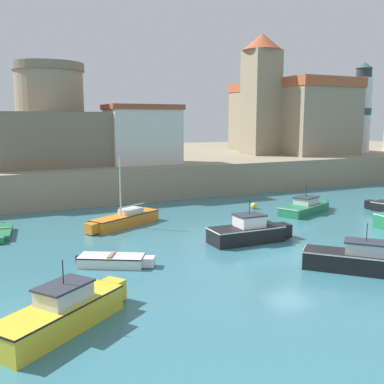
{
  "coord_description": "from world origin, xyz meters",
  "views": [
    {
      "loc": [
        -15.18,
        -19.14,
        7.5
      ],
      "look_at": [
        -0.29,
        11.56,
        2.0
      ],
      "focal_mm": 42.0,
      "sensor_mm": 36.0,
      "label": 1
    }
  ],
  "objects_px": {
    "mooring_buoy": "(254,206)",
    "sailboat_orange_2": "(124,219)",
    "motorboat_black_3": "(249,232)",
    "dinghy_white_7": "(114,260)",
    "motorboat_green_4": "(305,207)",
    "fortress": "(51,130)",
    "motorboat_yellow_8": "(63,312)",
    "dinghy_green_0": "(1,232)",
    "motorboat_black_1": "(363,260)",
    "harbor_shed_mid_row": "(143,134)",
    "lighthouse": "(362,109)",
    "church": "(287,114)"
  },
  "relations": [
    {
      "from": "mooring_buoy",
      "to": "sailboat_orange_2",
      "type": "bearing_deg",
      "value": -174.21
    },
    {
      "from": "motorboat_black_3",
      "to": "dinghy_white_7",
      "type": "height_order",
      "value": "motorboat_black_3"
    },
    {
      "from": "sailboat_orange_2",
      "to": "motorboat_green_4",
      "type": "xyz_separation_m",
      "value": [
        14.65,
        -2.02,
        0.0
      ]
    },
    {
      "from": "mooring_buoy",
      "to": "fortress",
      "type": "xyz_separation_m",
      "value": [
        -13.93,
        16.08,
        6.21
      ]
    },
    {
      "from": "motorboat_black_3",
      "to": "motorboat_yellow_8",
      "type": "xyz_separation_m",
      "value": [
        -12.48,
        -6.99,
        -0.01
      ]
    },
    {
      "from": "dinghy_green_0",
      "to": "motorboat_black_3",
      "type": "xyz_separation_m",
      "value": [
        13.78,
        -8.24,
        0.4
      ]
    },
    {
      "from": "motorboat_black_3",
      "to": "motorboat_yellow_8",
      "type": "height_order",
      "value": "motorboat_black_3"
    },
    {
      "from": "dinghy_white_7",
      "to": "fortress",
      "type": "height_order",
      "value": "fortress"
    },
    {
      "from": "dinghy_green_0",
      "to": "fortress",
      "type": "xyz_separation_m",
      "value": [
        5.99,
        16.47,
        6.23
      ]
    },
    {
      "from": "fortress",
      "to": "sailboat_orange_2",
      "type": "bearing_deg",
      "value": -82.98
    },
    {
      "from": "dinghy_green_0",
      "to": "motorboat_black_1",
      "type": "xyz_separation_m",
      "value": [
        15.82,
        -15.47,
        0.37
      ]
    },
    {
      "from": "sailboat_orange_2",
      "to": "dinghy_white_7",
      "type": "bearing_deg",
      "value": -110.95
    },
    {
      "from": "motorboat_green_4",
      "to": "fortress",
      "type": "height_order",
      "value": "fortress"
    },
    {
      "from": "mooring_buoy",
      "to": "harbor_shed_mid_row",
      "type": "distance_m",
      "value": 13.84
    },
    {
      "from": "motorboat_black_3",
      "to": "motorboat_green_4",
      "type": "distance_m",
      "value": 10.49
    },
    {
      "from": "motorboat_black_3",
      "to": "fortress",
      "type": "height_order",
      "value": "fortress"
    },
    {
      "from": "motorboat_black_1",
      "to": "motorboat_green_4",
      "type": "bearing_deg",
      "value": 61.21
    },
    {
      "from": "motorboat_green_4",
      "to": "motorboat_yellow_8",
      "type": "height_order",
      "value": "motorboat_yellow_8"
    },
    {
      "from": "motorboat_black_3",
      "to": "lighthouse",
      "type": "xyz_separation_m",
      "value": [
        32.21,
        22.22,
        8.25
      ]
    },
    {
      "from": "motorboat_black_1",
      "to": "mooring_buoy",
      "type": "relative_size",
      "value": 9.93
    },
    {
      "from": "motorboat_black_1",
      "to": "motorboat_green_4",
      "type": "xyz_separation_m",
      "value": [
        6.95,
        12.64,
        -0.12
      ]
    },
    {
      "from": "dinghy_green_0",
      "to": "motorboat_yellow_8",
      "type": "xyz_separation_m",
      "value": [
        1.3,
        -15.23,
        0.39
      ]
    },
    {
      "from": "motorboat_yellow_8",
      "to": "harbor_shed_mid_row",
      "type": "distance_m",
      "value": 30.05
    },
    {
      "from": "motorboat_black_3",
      "to": "church",
      "type": "xyz_separation_m",
      "value": [
        23.35,
        26.88,
        7.67
      ]
    },
    {
      "from": "motorboat_black_3",
      "to": "motorboat_green_4",
      "type": "height_order",
      "value": "motorboat_black_3"
    },
    {
      "from": "motorboat_black_1",
      "to": "harbor_shed_mid_row",
      "type": "height_order",
      "value": "harbor_shed_mid_row"
    },
    {
      "from": "motorboat_black_1",
      "to": "harbor_shed_mid_row",
      "type": "xyz_separation_m",
      "value": [
        -1.83,
        26.92,
        5.48
      ]
    },
    {
      "from": "fortress",
      "to": "church",
      "type": "bearing_deg",
      "value": 3.98
    },
    {
      "from": "dinghy_green_0",
      "to": "fortress",
      "type": "distance_m",
      "value": 18.6
    },
    {
      "from": "dinghy_green_0",
      "to": "motorboat_black_3",
      "type": "distance_m",
      "value": 16.06
    },
    {
      "from": "lighthouse",
      "to": "harbor_shed_mid_row",
      "type": "height_order",
      "value": "lighthouse"
    },
    {
      "from": "mooring_buoy",
      "to": "church",
      "type": "relative_size",
      "value": 0.03
    },
    {
      "from": "motorboat_yellow_8",
      "to": "lighthouse",
      "type": "bearing_deg",
      "value": 33.17
    },
    {
      "from": "sailboat_orange_2",
      "to": "motorboat_green_4",
      "type": "height_order",
      "value": "sailboat_orange_2"
    },
    {
      "from": "lighthouse",
      "to": "harbor_shed_mid_row",
      "type": "bearing_deg",
      "value": -175.49
    },
    {
      "from": "dinghy_green_0",
      "to": "motorboat_yellow_8",
      "type": "height_order",
      "value": "motorboat_yellow_8"
    },
    {
      "from": "church",
      "to": "harbor_shed_mid_row",
      "type": "height_order",
      "value": "church"
    },
    {
      "from": "motorboat_yellow_8",
      "to": "harbor_shed_mid_row",
      "type": "xyz_separation_m",
      "value": [
        12.69,
        26.69,
        5.45
      ]
    },
    {
      "from": "church",
      "to": "motorboat_green_4",
      "type": "bearing_deg",
      "value": -123.79
    },
    {
      "from": "motorboat_yellow_8",
      "to": "lighthouse",
      "type": "height_order",
      "value": "lighthouse"
    },
    {
      "from": "mooring_buoy",
      "to": "fortress",
      "type": "distance_m",
      "value": 22.16
    },
    {
      "from": "motorboat_green_4",
      "to": "church",
      "type": "relative_size",
      "value": 0.35
    },
    {
      "from": "dinghy_green_0",
      "to": "sailboat_orange_2",
      "type": "xyz_separation_m",
      "value": [
        8.12,
        -0.81,
        0.25
      ]
    },
    {
      "from": "motorboat_black_1",
      "to": "mooring_buoy",
      "type": "distance_m",
      "value": 16.38
    },
    {
      "from": "dinghy_green_0",
      "to": "lighthouse",
      "type": "bearing_deg",
      "value": 16.91
    },
    {
      "from": "motorboat_black_1",
      "to": "church",
      "type": "bearing_deg",
      "value": 58.0
    },
    {
      "from": "dinghy_green_0",
      "to": "sailboat_orange_2",
      "type": "height_order",
      "value": "sailboat_orange_2"
    },
    {
      "from": "motorboat_black_3",
      "to": "fortress",
      "type": "distance_m",
      "value": 26.56
    },
    {
      "from": "motorboat_black_3",
      "to": "fortress",
      "type": "relative_size",
      "value": 0.4
    },
    {
      "from": "sailboat_orange_2",
      "to": "motorboat_black_3",
      "type": "relative_size",
      "value": 1.11
    }
  ]
}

